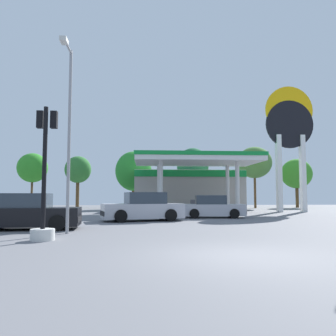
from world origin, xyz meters
TOP-DOWN VIEW (x-y plane):
  - ground_plane at (0.00, 0.00)m, footprint 90.00×90.00m
  - gas_station at (1.97, 24.77)m, footprint 10.22×11.63m
  - station_pole_sign at (10.68, 21.56)m, footprint 4.30×0.56m
  - car_0 at (2.15, 14.06)m, footprint 4.14×2.09m
  - car_1 at (-2.31, 11.61)m, footprint 4.79×2.88m
  - car_3 at (-7.12, 6.89)m, footprint 4.36×2.21m
  - traffic_signal_0 at (-5.44, 3.23)m, footprint 0.75×0.75m
  - tree_0 at (-15.06, 32.41)m, footprint 3.40×3.40m
  - tree_1 at (-9.93, 32.46)m, footprint 3.01×3.01m
  - tree_2 at (-3.42, 29.71)m, footprint 3.95×3.95m
  - tree_3 at (3.16, 30.14)m, footprint 3.56×3.56m
  - tree_4 at (10.43, 30.84)m, footprint 3.96×3.96m
  - tree_5 at (16.16, 32.56)m, footprint 3.68×3.68m
  - corner_streetlamp at (-5.11, 4.99)m, footprint 0.24×1.48m

SIDE VIEW (x-z plane):
  - ground_plane at x=0.00m, z-range 0.00..0.00m
  - car_0 at x=2.15m, z-range -0.07..1.37m
  - car_3 at x=-7.12m, z-range -0.07..1.44m
  - car_1 at x=-2.31m, z-range -0.08..1.53m
  - traffic_signal_0 at x=-5.44m, z-range -0.77..3.52m
  - gas_station at x=1.97m, z-range -0.09..4.62m
  - tree_5 at x=16.16m, z-range 1.13..7.00m
  - tree_2 at x=-3.42m, z-range 0.96..7.21m
  - corner_streetlamp at x=-5.11m, z-range 0.70..7.76m
  - tree_1 at x=-9.93m, z-range 1.40..7.39m
  - tree_0 at x=-15.06m, z-range 1.45..7.74m
  - tree_3 at x=3.16m, z-range 1.42..8.16m
  - tree_4 at x=10.43m, z-range 1.70..8.75m
  - station_pole_sign at x=10.68m, z-range 1.47..12.69m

